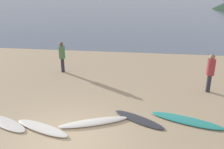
{
  "coord_description": "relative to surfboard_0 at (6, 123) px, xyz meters",
  "views": [
    {
      "loc": [
        2.35,
        -5.97,
        4.37
      ],
      "look_at": [
        0.85,
        4.52,
        0.6
      ],
      "focal_mm": 38.71,
      "sensor_mm": 36.0,
      "label": 1
    }
  ],
  "objects": [
    {
      "name": "ground_plane",
      "position": [
        2.26,
        9.34,
        -0.14
      ],
      "size": [
        120.0,
        120.0,
        0.2
      ],
      "primitive_type": "cube",
      "color": "tan",
      "rests_on": "ground"
    },
    {
      "name": "surfboard_0",
      "position": [
        0.0,
        0.0,
        0.0
      ],
      "size": [
        1.97,
        1.31,
        0.07
      ],
      "primitive_type": "ellipsoid",
      "rotation": [
        0.0,
        0.0,
        -0.45
      ],
      "color": "silver",
      "rests_on": "ground"
    },
    {
      "name": "person_1",
      "position": [
        7.46,
        3.86,
        0.99
      ],
      "size": [
        0.35,
        0.35,
        1.74
      ],
      "rotation": [
        0.0,
        0.0,
        2.21
      ],
      "color": "#2D2D38",
      "rests_on": "ground"
    },
    {
      "name": "person_0",
      "position": [
        0.11,
        5.6,
        0.96
      ],
      "size": [
        0.34,
        0.34,
        1.68
      ],
      "rotation": [
        0.0,
        0.0,
        1.77
      ],
      "color": "#2D2D38",
      "rests_on": "ground"
    },
    {
      "name": "surfboard_2",
      "position": [
        2.96,
        0.47,
        0.01
      ],
      "size": [
        2.4,
        1.38,
        0.1
      ],
      "primitive_type": "ellipsoid",
      "rotation": [
        0.0,
        0.0,
        0.41
      ],
      "color": "silver",
      "rests_on": "ground"
    },
    {
      "name": "ocean_water",
      "position": [
        2.26,
        60.47,
        -0.04
      ],
      "size": [
        140.0,
        100.0,
        0.01
      ],
      "primitive_type": "cube",
      "color": "slate",
      "rests_on": "ground"
    },
    {
      "name": "surfboard_4",
      "position": [
        6.13,
        1.06,
        0.0
      ],
      "size": [
        2.54,
        1.36,
        0.08
      ],
      "primitive_type": "ellipsoid",
      "rotation": [
        0.0,
        0.0,
        -0.34
      ],
      "color": "teal",
      "rests_on": "ground"
    },
    {
      "name": "surfboard_3",
      "position": [
        4.48,
        0.9,
        -0.01
      ],
      "size": [
        1.98,
        1.48,
        0.06
      ],
      "primitive_type": "ellipsoid",
      "rotation": [
        0.0,
        0.0,
        -0.55
      ],
      "color": "#333338",
      "rests_on": "ground"
    },
    {
      "name": "surfboard_1",
      "position": [
        1.35,
        -0.13,
        0.01
      ],
      "size": [
        2.15,
        1.19,
        0.1
      ],
      "primitive_type": "ellipsoid",
      "rotation": [
        0.0,
        0.0,
        -0.36
      ],
      "color": "silver",
      "rests_on": "ground"
    }
  ]
}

